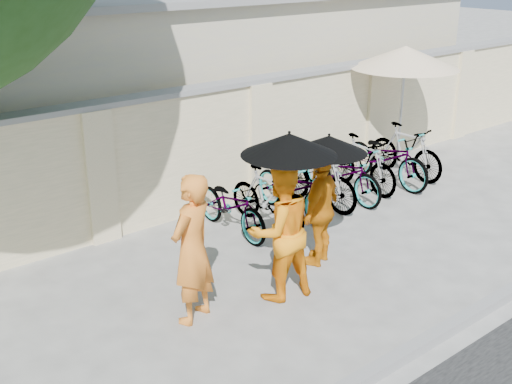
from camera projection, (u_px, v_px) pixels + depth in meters
ground at (292, 299)px, 8.04m from camera, size 80.00×80.00×0.00m
kerb at (400, 357)px, 6.79m from camera, size 40.00×0.16×0.12m
compound_wall at (207, 150)px, 10.59m from camera, size 20.00×0.30×2.00m
building_behind at (142, 75)px, 13.72m from camera, size 14.00×6.00×3.20m
monk_left at (192, 249)px, 7.30m from camera, size 0.77×0.65×1.81m
monk_center at (280, 231)px, 7.82m from camera, size 0.96×0.81×1.77m
parasol_center at (289, 144)px, 7.40m from camera, size 1.14×1.14×1.12m
monk_right at (321, 209)px, 8.72m from camera, size 1.01×0.70×1.59m
parasol_right at (329, 144)px, 8.35m from camera, size 1.02×1.02×0.94m
patio_umbrella at (405, 59)px, 12.00m from camera, size 2.44×2.44×2.43m
bike_0 at (232, 205)px, 9.78m from camera, size 0.67×1.75×0.91m
bike_1 at (267, 198)px, 10.02m from camera, size 0.59×1.61×0.95m
bike_2 at (293, 188)px, 10.40m from camera, size 0.74×1.88×0.97m
bike_3 at (318, 178)px, 10.77m from camera, size 0.58×1.73×1.03m
bike_4 at (343, 173)px, 11.13m from camera, size 0.67×1.82×0.95m
bike_5 at (363, 164)px, 11.53m from camera, size 0.58×1.69×1.00m
bike_6 at (387, 157)px, 11.84m from camera, size 0.73×1.98×1.03m
bike_7 at (406, 151)px, 12.21m from camera, size 0.48×1.70×1.02m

